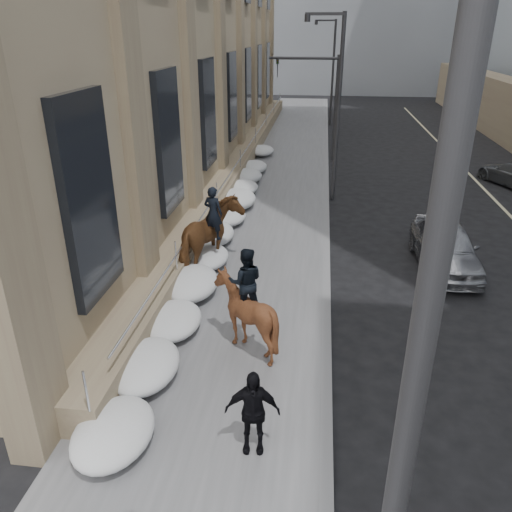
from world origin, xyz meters
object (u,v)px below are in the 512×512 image
Objects in this scene: mounted_horse_right at (245,309)px; mounted_horse_left at (210,237)px; pedestrian at (252,412)px; car_silver at (445,246)px.

mounted_horse_left is at bearing -76.24° from mounted_horse_right.
pedestrian is at bearing 124.90° from mounted_horse_left.
mounted_horse_right is 8.16m from car_silver.
car_silver is at bearing -151.65° from mounted_horse_left.
mounted_horse_right is at bearing 130.06° from mounted_horse_left.
mounted_horse_right reaches higher than car_silver.
mounted_horse_left is at bearing -169.44° from car_silver.
car_silver is (5.29, 8.88, -0.23)m from pedestrian.
pedestrian is 10.34m from car_silver.
mounted_horse_left is 0.67× the size of car_silver.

